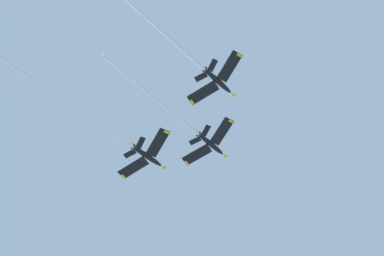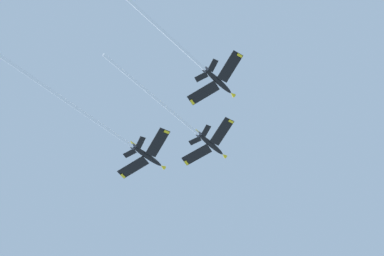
# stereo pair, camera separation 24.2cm
# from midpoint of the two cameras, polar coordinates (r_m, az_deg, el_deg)

# --- Properties ---
(jet_lead) EXTENTS (48.33, 19.99, 22.48)m
(jet_lead) POSITION_cam_midpoint_polar(r_m,az_deg,el_deg) (163.95, -0.29, 0.14)
(jet_lead) COLOR black
(jet_left_wing) EXTENTS (55.82, 19.90, 27.28)m
(jet_left_wing) POSITION_cam_midpoint_polar(r_m,az_deg,el_deg) (156.54, -8.38, -0.32)
(jet_left_wing) COLOR black
(jet_right_wing) EXTENTS (45.40, 19.94, 22.17)m
(jet_right_wing) POSITION_cam_midpoint_polar(r_m,az_deg,el_deg) (153.00, 0.37, 6.87)
(jet_right_wing) COLOR black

